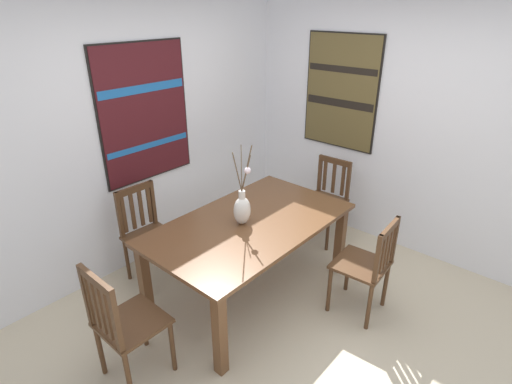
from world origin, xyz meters
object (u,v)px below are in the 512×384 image
painting_on_side_wall (341,92)px  painting_on_back_wall (144,113)px  chair_0 (368,264)px  chair_3 (147,233)px  dining_table (250,231)px  centerpiece_vase (242,208)px  chair_1 (123,322)px  chair_2 (326,198)px

painting_on_side_wall → painting_on_back_wall: bearing=149.5°
chair_0 → painting_on_side_wall: size_ratio=0.74×
chair_3 → chair_0: bearing=-63.3°
dining_table → centerpiece_vase: bearing=157.1°
chair_1 → painting_on_back_wall: (1.16, 1.22, 1.00)m
chair_0 → painting_on_side_wall: painting_on_side_wall is taller
dining_table → painting_on_back_wall: bearing=95.4°
chair_0 → chair_1: 1.96m
chair_1 → painting_on_back_wall: 1.96m
centerpiece_vase → chair_0: size_ratio=0.78×
dining_table → chair_0: 1.03m
chair_0 → painting_on_side_wall: (1.24, 1.09, 1.09)m
dining_table → chair_0: bearing=-64.0°
chair_2 → painting_on_side_wall: size_ratio=0.75×
dining_table → chair_3: (-0.46, 0.89, -0.16)m
chair_1 → painting_on_back_wall: bearing=46.5°
chair_1 → chair_3: (0.81, 0.88, -0.01)m
chair_0 → chair_2: 1.27m
chair_1 → chair_2: (2.57, 0.02, -0.02)m
chair_0 → painting_on_back_wall: size_ratio=0.70×
dining_table → chair_0: size_ratio=1.99×
centerpiece_vase → chair_0: bearing=-61.5°
centerpiece_vase → chair_1: size_ratio=0.74×
chair_1 → chair_3: bearing=47.3°
chair_2 → chair_3: bearing=153.8°
painting_on_side_wall → chair_0: bearing=-138.7°
chair_1 → painting_on_side_wall: (2.96, 0.16, 1.07)m
chair_0 → chair_1: (-1.72, 0.92, 0.02)m
chair_2 → chair_3: size_ratio=0.98×
chair_0 → painting_on_side_wall: 1.97m
chair_2 → painting_on_side_wall: bearing=20.8°
chair_0 → chair_1: chair_1 is taller
centerpiece_vase → painting_on_side_wall: painting_on_side_wall is taller
chair_0 → chair_3: bearing=116.7°
chair_1 → painting_on_back_wall: size_ratio=0.74×
painting_on_back_wall → painting_on_side_wall: size_ratio=1.06×
dining_table → painting_on_side_wall: size_ratio=1.47×
chair_0 → painting_on_back_wall: 2.44m
chair_1 → chair_2: chair_1 is taller
dining_table → chair_1: 1.29m
centerpiece_vase → chair_2: centerpiece_vase is taller
dining_table → chair_3: size_ratio=1.93×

